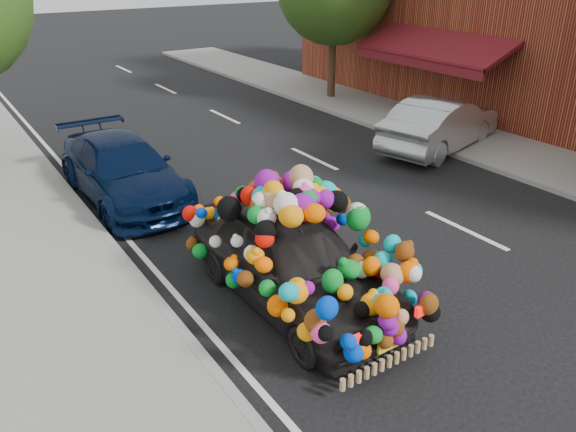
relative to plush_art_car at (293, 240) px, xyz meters
name	(u,v)px	position (x,y,z in m)	size (l,w,h in m)	color
ground	(315,285)	(0.55, 0.15, -1.05)	(100.00, 100.00, 0.00)	black
sidewalk	(34,384)	(-3.75, 0.15, -0.99)	(4.00, 60.00, 0.12)	gray
kerb	(181,331)	(-1.80, 0.15, -0.98)	(0.15, 60.00, 0.13)	gray
footpath_far	(492,146)	(8.75, 3.15, -0.99)	(3.00, 40.00, 0.12)	gray
lane_markings	(465,230)	(4.15, 0.15, -1.04)	(6.00, 50.00, 0.01)	silver
plush_art_car	(293,240)	(0.00, 0.00, 0.00)	(2.06, 4.35, 2.06)	black
navy_sedan	(123,170)	(-0.81, 5.34, -0.39)	(1.84, 4.52, 1.31)	black
silver_hatchback	(441,124)	(7.47, 3.93, -0.34)	(1.50, 4.29, 1.41)	#A3A6A9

